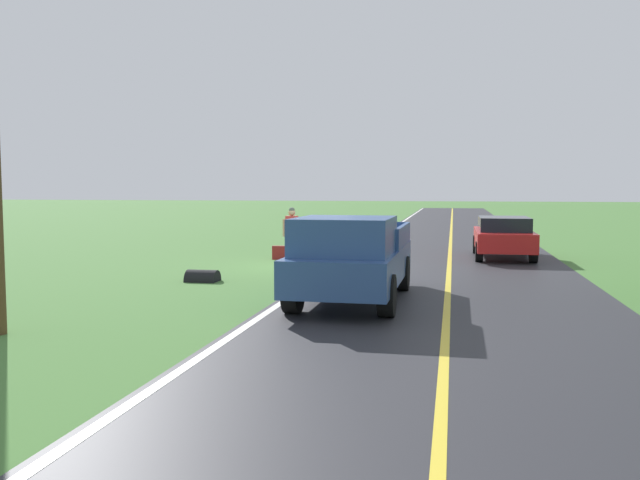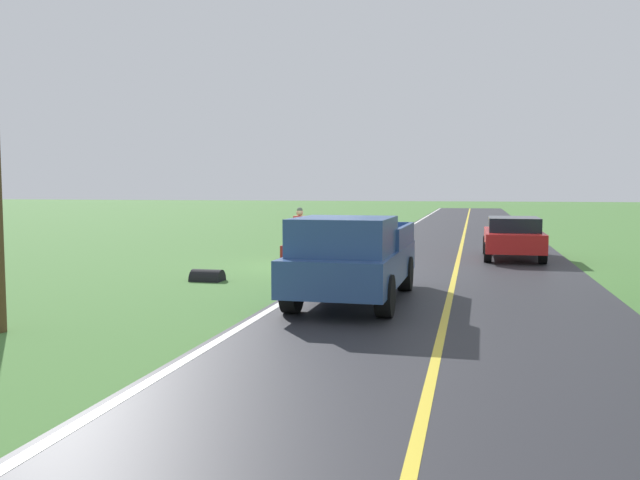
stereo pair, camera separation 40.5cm
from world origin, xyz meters
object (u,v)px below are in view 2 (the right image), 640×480
(sedan_near_oncoming, at_px, (513,236))
(suitcase_carried, at_px, (287,253))
(hitchhiker_walking, at_px, (300,230))
(pickup_truck_passing, at_px, (352,257))

(sedan_near_oncoming, bearing_deg, suitcase_carried, 14.99)
(hitchhiker_walking, height_order, suitcase_carried, hitchhiker_walking)
(suitcase_carried, xyz_separation_m, pickup_truck_passing, (-3.63, 7.72, 0.74))
(suitcase_carried, bearing_deg, pickup_truck_passing, 20.94)
(pickup_truck_passing, bearing_deg, hitchhiker_walking, -67.68)
(suitcase_carried, relative_size, pickup_truck_passing, 0.08)
(pickup_truck_passing, bearing_deg, sedan_near_oncoming, -111.18)
(pickup_truck_passing, height_order, sedan_near_oncoming, pickup_truck_passing)
(hitchhiker_walking, bearing_deg, suitcase_carried, 15.08)
(hitchhiker_walking, height_order, sedan_near_oncoming, hitchhiker_walking)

